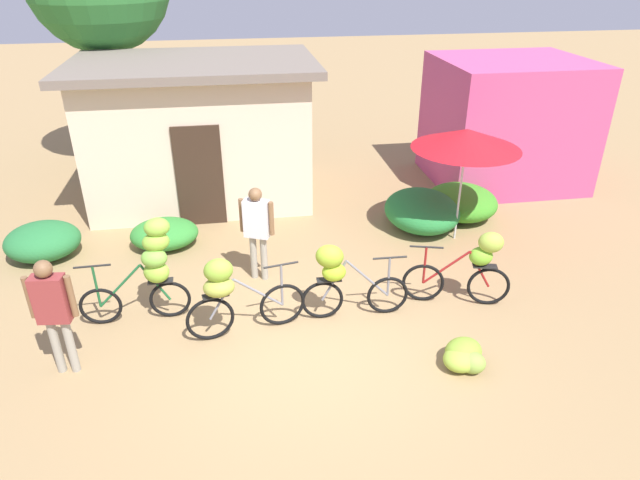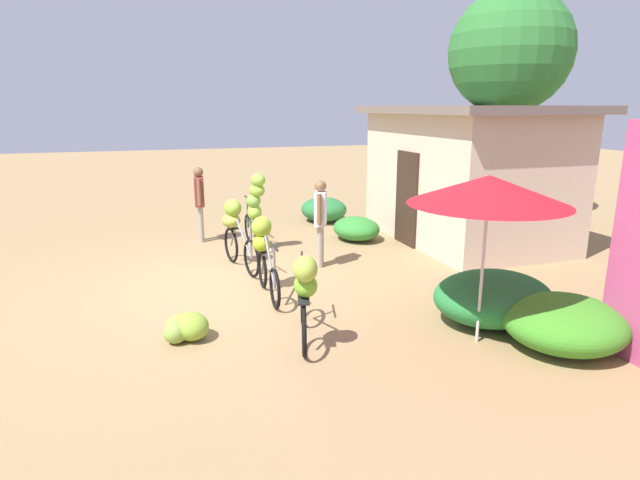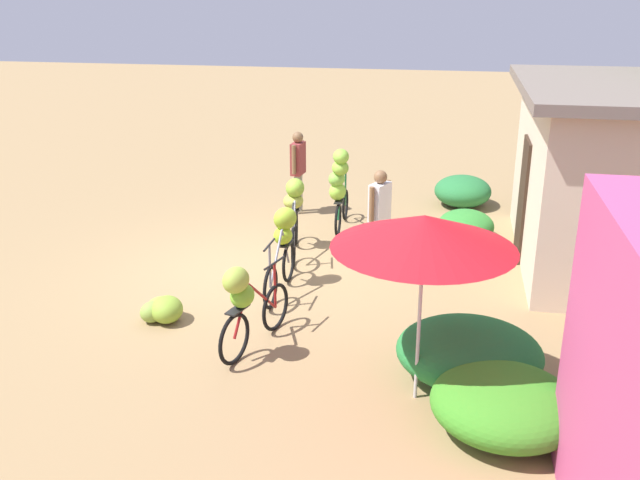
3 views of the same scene
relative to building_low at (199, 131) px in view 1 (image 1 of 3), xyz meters
The scene contains 15 objects.
ground_plane 6.05m from the building_low, 75.18° to the right, with size 60.00×60.00×0.00m, color #97794F.
building_low is the anchor object (origin of this frame).
shop_pink 6.88m from the building_low, ahead, with size 3.20×2.80×2.78m, color #BF477C.
hedge_bush_front_left 3.82m from the building_low, 139.67° to the right, with size 1.29×1.17×0.63m, color #277138.
hedge_bush_front_right 2.69m from the building_low, 106.66° to the right, with size 1.23×1.01×0.51m, color #318431.
hedge_bush_mid 4.94m from the building_low, 28.23° to the right, with size 1.44×1.67×0.71m, color #247735.
hedge_bush_by_door 5.65m from the building_low, 20.38° to the right, with size 1.44×1.50×0.65m, color #3A8B24.
market_umbrella 5.53m from the building_low, 31.06° to the right, with size 1.93×1.93×2.13m.
bicycle_leftmost 4.67m from the building_low, 97.50° to the right, with size 1.59×0.43×1.61m.
bicycle_near_pile 5.27m from the building_low, 84.61° to the right, with size 1.70×0.47×1.25m.
bicycle_center_loaded 5.47m from the building_low, 67.49° to the right, with size 1.61×0.43×1.22m.
bicycle_by_shop 6.49m from the building_low, 50.28° to the right, with size 1.59×0.53×1.23m.
banana_pile_on_ground 7.37m from the building_low, 61.39° to the right, with size 0.69×0.70×0.35m.
person_vendor 3.85m from the building_low, 75.40° to the right, with size 0.54×0.35×1.62m.
person_bystander 5.87m from the building_low, 106.44° to the right, with size 0.58×0.24×1.65m.
Camera 1 is at (-0.83, -6.10, 4.92)m, focal length 31.38 mm.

